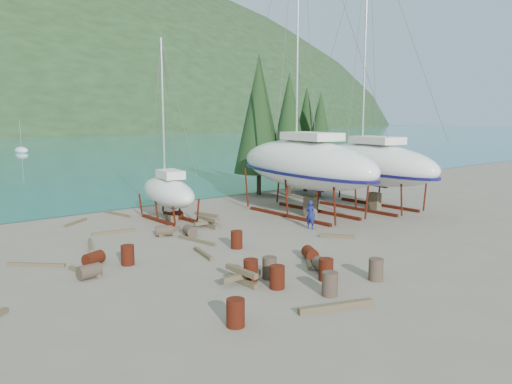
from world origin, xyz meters
TOP-DOWN VIEW (x-y plane):
  - ground at (0.00, 0.00)m, footprint 600.00×600.00m
  - cypress_near_right at (12.50, 12.00)m, footprint 3.60×3.60m
  - cypress_mid_right at (14.00, 10.00)m, footprint 3.06×3.06m
  - cypress_back_left at (11.00, 14.00)m, footprint 4.14×4.14m
  - cypress_far_right at (15.50, 13.00)m, footprint 3.24×3.24m
  - moored_boat_mid at (10.00, 80.00)m, footprint 2.00×5.00m
  - large_sailboat_near at (7.66, 5.51)m, footprint 6.11×13.96m
  - large_sailboat_far at (13.00, 4.36)m, footprint 5.79×12.76m
  - small_sailboat_shore at (-0.03, 9.72)m, footprint 3.38×7.23m
  - worker at (5.01, 2.28)m, footprint 0.54×0.69m
  - drum_0 at (-6.63, -5.74)m, footprint 0.58×0.58m
  - drum_1 at (-0.50, -3.70)m, footprint 0.88×1.04m
  - drum_2 at (-7.43, 3.40)m, footprint 1.04×0.88m
  - drum_4 at (0.28, 9.43)m, footprint 0.98×0.75m
  - drum_5 at (-2.75, -2.93)m, footprint 0.58×0.58m
  - drum_7 at (-1.19, -4.54)m, footprint 0.58×0.58m
  - drum_8 at (-6.28, 2.45)m, footprint 0.58×0.58m
  - drum_9 at (-2.39, 6.15)m, footprint 1.04×0.90m
  - drum_10 at (-3.31, -4.00)m, footprint 0.58×0.58m
  - drum_11 at (-1.32, 5.23)m, footprint 0.76×0.99m
  - drum_12 at (0.42, -2.12)m, footprint 0.93×1.05m
  - drum_13 at (-3.53, -2.69)m, footprint 0.58×0.58m
  - drum_14 at (-0.92, 1.59)m, footprint 0.58×0.58m
  - drum_15 at (-8.30, 1.70)m, footprint 0.93×0.66m
  - drum_16 at (-2.38, -5.81)m, footprint 0.58×0.58m
  - drum_17 at (0.33, -5.80)m, footprint 0.58×0.58m
  - timber_0 at (-4.92, 12.43)m, footprint 1.91×1.46m
  - timber_1 at (4.51, -0.19)m, footprint 1.25×1.56m
  - timber_3 at (-2.43, -3.08)m, footprint 2.05×2.39m
  - timber_4 at (-2.91, 1.58)m, footprint 0.67×2.14m
  - timber_5 at (0.22, -2.17)m, footprint 2.08×2.29m
  - timber_6 at (2.48, 9.22)m, footprint 0.63×1.97m
  - timber_8 at (-1.77, 6.52)m, footprint 2.02×1.31m
  - timber_9 at (-1.81, 13.28)m, footprint 0.65×2.62m
  - timber_10 at (-4.23, 8.47)m, footprint 2.38×0.57m
  - timber_11 at (-1.74, 3.92)m, footprint 0.58×2.70m
  - timber_12 at (-8.24, 2.41)m, footprint 0.64×2.00m
  - timber_15 at (-9.45, 4.79)m, footprint 1.96×1.95m
  - timber_16 at (-3.23, -6.84)m, footprint 2.64×1.16m
  - timber_17 at (-6.35, 6.49)m, footprint 1.00×2.39m
  - timber_pile_fore at (-4.01, -2.71)m, footprint 1.80×1.80m
  - timber_pile_aft at (0.67, 6.44)m, footprint 1.80×1.80m

SIDE VIEW (x-z plane):
  - ground at x=0.00m, z-range 0.00..0.00m
  - timber_0 at x=-4.92m, z-range 0.00..0.14m
  - timber_15 at x=-9.45m, z-range 0.00..0.15m
  - timber_3 at x=-2.43m, z-range 0.00..0.15m
  - timber_9 at x=-1.81m, z-range 0.00..0.15m
  - timber_11 at x=-1.74m, z-range 0.00..0.15m
  - timber_5 at x=0.22m, z-range 0.00..0.16m
  - timber_17 at x=-6.35m, z-range 0.00..0.16m
  - timber_10 at x=-4.23m, z-range 0.00..0.16m
  - timber_12 at x=-8.24m, z-range 0.00..0.17m
  - timber_4 at x=-2.91m, z-range 0.00..0.17m
  - timber_8 at x=-1.77m, z-range 0.00..0.19m
  - timber_6 at x=2.48m, z-range 0.00..0.19m
  - timber_1 at x=4.51m, z-range 0.00..0.19m
  - timber_16 at x=-3.23m, z-range 0.00..0.23m
  - drum_1 at x=-0.50m, z-range 0.00..0.58m
  - drum_2 at x=-7.43m, z-range 0.00..0.58m
  - drum_4 at x=0.28m, z-range 0.00..0.58m
  - drum_9 at x=-2.39m, z-range 0.00..0.58m
  - drum_11 at x=-1.32m, z-range 0.00..0.58m
  - drum_12 at x=0.42m, z-range 0.00..0.58m
  - drum_15 at x=-8.30m, z-range 0.00..0.58m
  - timber_pile_fore at x=-4.01m, z-range 0.00..0.60m
  - timber_pile_aft at x=0.67m, z-range 0.00..0.60m
  - moored_boat_mid at x=10.00m, z-range -2.64..3.41m
  - drum_0 at x=-6.63m, z-range 0.00..0.88m
  - drum_5 at x=-2.75m, z-range 0.00..0.88m
  - drum_7 at x=-1.19m, z-range 0.00..0.88m
  - drum_8 at x=-6.28m, z-range 0.00..0.88m
  - drum_10 at x=-3.31m, z-range 0.00..0.88m
  - drum_13 at x=-3.53m, z-range 0.00..0.88m
  - drum_14 at x=-0.92m, z-range 0.00..0.88m
  - drum_16 at x=-2.38m, z-range 0.00..0.88m
  - drum_17 at x=0.33m, z-range 0.00..0.88m
  - worker at x=5.01m, z-range 0.00..1.67m
  - small_sailboat_shore at x=-0.03m, z-range -3.73..7.40m
  - large_sailboat_far at x=13.00m, z-range -6.55..12.90m
  - large_sailboat_near at x=7.66m, z-range -7.21..14.04m
  - cypress_mid_right at x=14.00m, z-range 0.67..9.17m
  - cypress_far_right at x=15.50m, z-range 0.71..9.71m
  - cypress_near_right at x=12.50m, z-range 0.79..10.79m
  - cypress_back_left at x=11.00m, z-range 0.91..12.41m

